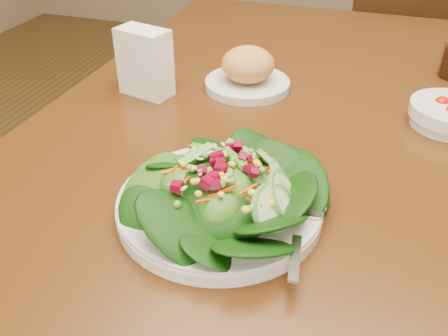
{
  "coord_description": "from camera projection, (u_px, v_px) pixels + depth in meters",
  "views": [
    {
      "loc": [
        0.16,
        -0.85,
        1.19
      ],
      "look_at": [
        -0.02,
        -0.32,
        0.81
      ],
      "focal_mm": 40.0,
      "sensor_mm": 36.0,
      "label": 1
    }
  ],
  "objects": [
    {
      "name": "dining_table",
      "position": [
        284.0,
        155.0,
        1.01
      ],
      "size": [
        0.9,
        1.4,
        0.75
      ],
      "color": "#46230D",
      "rests_on": "ground_plane"
    },
    {
      "name": "salad_plate",
      "position": [
        226.0,
        196.0,
        0.68
      ],
      "size": [
        0.29,
        0.29,
        0.08
      ],
      "rotation": [
        0.0,
        0.0,
        0.43
      ],
      "color": "silver",
      "rests_on": "dining_table"
    },
    {
      "name": "napkin_holder",
      "position": [
        145.0,
        60.0,
        0.98
      ],
      "size": [
        0.11,
        0.08,
        0.13
      ],
      "rotation": [
        0.0,
        0.0,
        -0.25
      ],
      "color": "white",
      "rests_on": "dining_table"
    },
    {
      "name": "bread_plate",
      "position": [
        248.0,
        72.0,
        1.02
      ],
      "size": [
        0.18,
        0.18,
        0.09
      ],
      "color": "silver",
      "rests_on": "dining_table"
    },
    {
      "name": "chair_far",
      "position": [
        391.0,
        61.0,
        1.97
      ],
      "size": [
        0.45,
        0.45,
        0.85
      ],
      "rotation": [
        0.0,
        0.0,
        3.31
      ],
      "color": "#331E0E",
      "rests_on": "ground_plane"
    }
  ]
}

